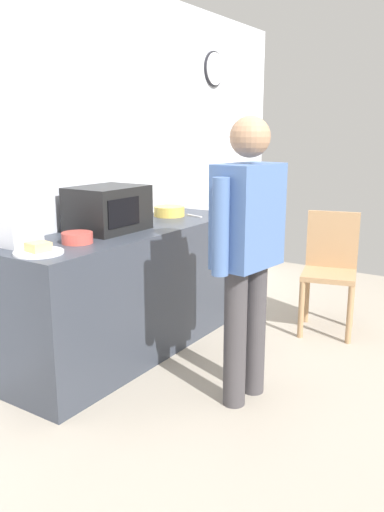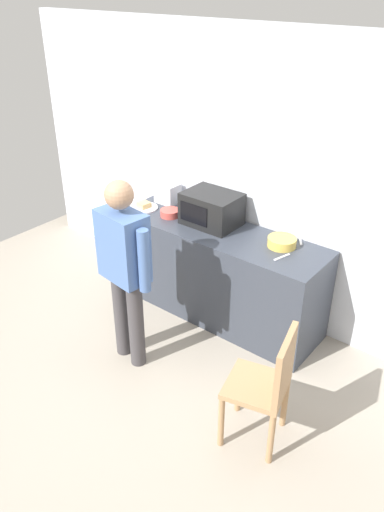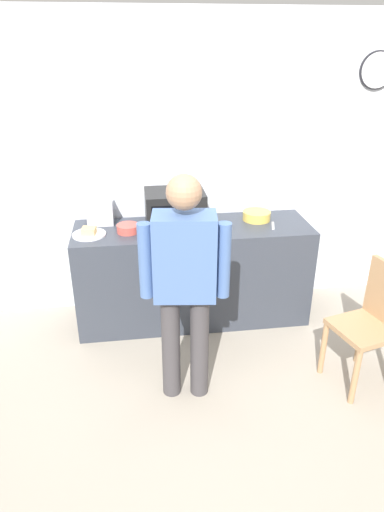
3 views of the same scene
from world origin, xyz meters
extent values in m
plane|color=#9E9384|center=(0.00, 0.00, 0.00)|extent=(6.00, 6.00, 0.00)
cube|color=silver|center=(0.00, 1.60, 1.30)|extent=(5.40, 0.10, 2.60)
cylinder|color=white|center=(1.61, 1.54, 2.12)|extent=(0.29, 0.03, 0.29)
cylinder|color=black|center=(1.61, 1.54, 2.12)|extent=(0.31, 0.02, 0.31)
cube|color=#333842|center=(-0.02, 1.22, 0.45)|extent=(2.04, 0.62, 0.90)
cube|color=black|center=(-0.16, 1.30, 1.05)|extent=(0.50, 0.38, 0.30)
cube|color=black|center=(-0.22, 1.10, 1.05)|extent=(0.30, 0.01, 0.18)
cylinder|color=white|center=(-0.89, 1.15, 0.90)|extent=(0.27, 0.27, 0.01)
cube|color=#DCB46E|center=(-0.89, 1.15, 0.94)|extent=(0.12, 0.12, 0.05)
cylinder|color=gold|center=(0.57, 1.31, 0.94)|extent=(0.25, 0.25, 0.08)
cylinder|color=#C64C42|center=(-0.57, 1.18, 0.93)|extent=(0.19, 0.19, 0.07)
cube|color=silver|center=(-0.80, 1.42, 1.00)|extent=(0.22, 0.18, 0.20)
cube|color=silver|center=(0.67, 1.14, 0.90)|extent=(0.06, 0.17, 0.01)
cube|color=silver|center=(0.65, 1.50, 0.90)|extent=(0.11, 0.15, 0.01)
cylinder|color=#3E3B3E|center=(-0.11, 0.20, 0.41)|extent=(0.13, 0.13, 0.81)
cylinder|color=#3E3B3E|center=(-0.31, 0.23, 0.41)|extent=(0.13, 0.13, 0.81)
cube|color=#47669E|center=(-0.21, 0.22, 1.10)|extent=(0.43, 0.29, 0.57)
cylinder|color=#47669E|center=(0.04, 0.18, 1.07)|extent=(0.09, 0.09, 0.51)
cylinder|color=#47669E|center=(-0.46, 0.25, 1.07)|extent=(0.09, 0.09, 0.51)
sphere|color=#A37A5B|center=(-0.21, 0.22, 1.52)|extent=(0.22, 0.22, 0.22)
cylinder|color=#A87F56|center=(0.85, 0.28, 0.23)|extent=(0.04, 0.04, 0.45)
cylinder|color=#A87F56|center=(0.94, -0.06, 0.23)|extent=(0.04, 0.04, 0.45)
cylinder|color=#A87F56|center=(1.20, 0.37, 0.23)|extent=(0.04, 0.04, 0.45)
cube|color=#A87F56|center=(1.07, 0.16, 0.47)|extent=(0.49, 0.49, 0.04)
camera|label=1|loc=(-2.74, -1.07, 1.55)|focal=36.34mm
camera|label=2|loc=(2.31, -2.09, 2.93)|focal=35.09mm
camera|label=3|loc=(-0.52, -2.36, 2.34)|focal=31.79mm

